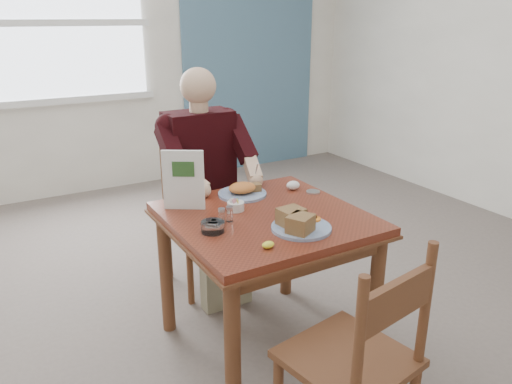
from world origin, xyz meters
TOP-DOWN VIEW (x-y plane):
  - floor at (0.00, 0.00)m, footprint 6.00×6.00m
  - wall_back at (0.00, 3.00)m, footprint 5.50×0.00m
  - accent_panel at (1.60, 2.98)m, footprint 1.60×0.02m
  - lemon_wedge at (-0.18, -0.33)m, footprint 0.07×0.06m
  - napkin at (0.32, 0.24)m, footprint 0.10×0.09m
  - metal_dish at (0.39, 0.14)m, footprint 0.10×0.10m
  - window at (-0.40, 2.97)m, footprint 1.72×0.04m
  - table at (0.00, 0.00)m, footprint 0.92×0.92m
  - chair_far at (0.00, 0.80)m, footprint 0.42×0.42m
  - chair_near at (-0.10, -0.81)m, footprint 0.48×0.48m
  - diner at (0.00, 0.71)m, footprint 0.53×0.56m
  - near_plate at (0.03, -0.23)m, footprint 0.35×0.35m
  - far_plate at (0.04, 0.30)m, footprint 0.32×0.32m
  - caddy at (-0.10, 0.12)m, footprint 0.11×0.11m
  - shakers at (-0.21, 0.01)m, footprint 0.08×0.04m
  - creamer at (-0.31, -0.06)m, footprint 0.13×0.13m
  - menu at (-0.31, 0.26)m, footprint 0.18×0.12m

SIDE VIEW (x-z plane):
  - floor at x=0.00m, z-range 0.00..0.00m
  - chair_far at x=0.00m, z-range 0.00..0.95m
  - chair_near at x=-0.10m, z-range 0.00..0.95m
  - table at x=0.00m, z-range 0.26..1.01m
  - metal_dish at x=0.39m, z-range 0.75..0.76m
  - lemon_wedge at x=-0.18m, z-range 0.75..0.78m
  - caddy at x=-0.10m, z-range 0.74..0.80m
  - napkin at x=0.32m, z-range 0.75..0.80m
  - creamer at x=-0.31m, z-range 0.75..0.80m
  - far_plate at x=0.04m, z-range 0.74..0.81m
  - near_plate at x=0.03m, z-range 0.74..0.83m
  - shakers at x=-0.21m, z-range 0.75..0.83m
  - diner at x=0.00m, z-range 0.12..1.50m
  - menu at x=-0.31m, z-range 0.75..1.05m
  - accent_panel at x=1.60m, z-range 0.00..2.80m
  - wall_back at x=0.00m, z-range -1.35..4.15m
  - window at x=-0.40m, z-range 0.89..2.31m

